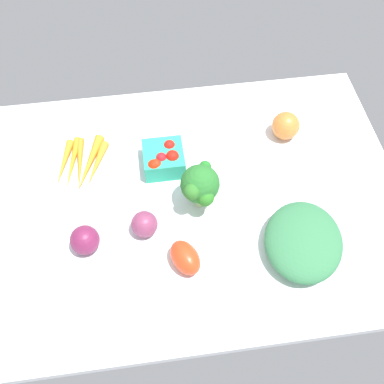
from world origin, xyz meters
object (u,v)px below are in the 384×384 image
at_px(leafy_greens_clump, 303,241).
at_px(carrot_bunch, 82,164).
at_px(roma_tomato, 185,258).
at_px(red_onion_center, 144,224).
at_px(berry_basket, 164,159).
at_px(broccoli_head, 200,185).
at_px(heirloom_tomato_orange, 286,126).
at_px(red_onion_near_basket, 85,240).

distance_m(leafy_greens_clump, carrot_bunch, 0.58).
height_order(carrot_bunch, roma_tomato, roma_tomato).
height_order(red_onion_center, berry_basket, berry_basket).
xyz_separation_m(red_onion_center, roma_tomato, (0.08, -0.10, -0.00)).
bearing_deg(broccoli_head, roma_tomato, -109.81).
xyz_separation_m(heirloom_tomato_orange, roma_tomato, (-0.31, -0.34, -0.01)).
distance_m(leafy_greens_clump, red_onion_center, 0.36).
xyz_separation_m(berry_basket, red_onion_near_basket, (-0.20, -0.21, 0.00)).
xyz_separation_m(red_onion_center, heirloom_tomato_orange, (0.39, 0.25, 0.01)).
bearing_deg(roma_tomato, red_onion_near_basket, -131.75).
bearing_deg(carrot_bunch, leafy_greens_clump, -32.09).
distance_m(broccoli_head, heirloom_tomato_orange, 0.32).
height_order(red_onion_center, red_onion_near_basket, red_onion_near_basket).
height_order(leafy_greens_clump, heirloom_tomato_orange, heirloom_tomato_orange).
relative_size(berry_basket, heirloom_tomato_orange, 1.36).
bearing_deg(roma_tomato, leafy_greens_clump, 66.96).
xyz_separation_m(berry_basket, carrot_bunch, (-0.21, 0.03, -0.02)).
relative_size(carrot_bunch, roma_tomato, 2.03).
xyz_separation_m(leafy_greens_clump, berry_basket, (-0.28, 0.28, -0.00)).
relative_size(leafy_greens_clump, red_onion_center, 3.38).
distance_m(leafy_greens_clump, berry_basket, 0.40).
height_order(leafy_greens_clump, roma_tomato, leafy_greens_clump).
relative_size(berry_basket, carrot_bunch, 0.57).
bearing_deg(heirloom_tomato_orange, carrot_bunch, -176.56).
height_order(leafy_greens_clump, carrot_bunch, leafy_greens_clump).
xyz_separation_m(broccoli_head, berry_basket, (-0.07, 0.12, -0.04)).
relative_size(broccoli_head, red_onion_center, 1.97).
bearing_deg(roma_tomato, carrot_bunch, -167.25).
bearing_deg(broccoli_head, red_onion_center, -156.32).
distance_m(berry_basket, red_onion_near_basket, 0.29).
distance_m(carrot_bunch, heirloom_tomato_orange, 0.54).
distance_m(carrot_bunch, red_onion_near_basket, 0.24).
relative_size(broccoli_head, berry_basket, 1.21).
relative_size(leafy_greens_clump, carrot_bunch, 1.17).
xyz_separation_m(broccoli_head, heirloom_tomato_orange, (0.26, 0.19, -0.04)).
height_order(leafy_greens_clump, berry_basket, berry_basket).
xyz_separation_m(broccoli_head, red_onion_center, (-0.14, -0.06, -0.04)).
height_order(red_onion_center, carrot_bunch, red_onion_center).
bearing_deg(berry_basket, carrot_bunch, 171.78).
height_order(broccoli_head, carrot_bunch, broccoli_head).
distance_m(berry_basket, carrot_bunch, 0.21).
height_order(red_onion_center, roma_tomato, red_onion_center).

